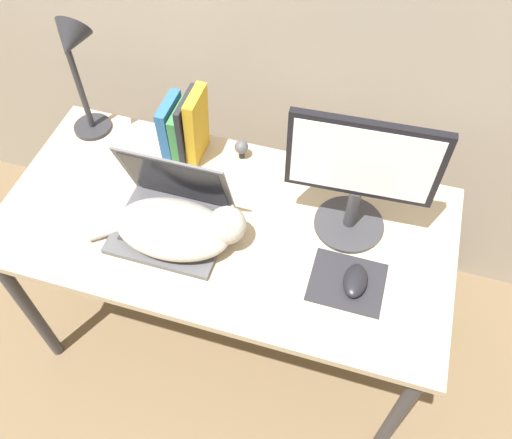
{
  "coord_description": "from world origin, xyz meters",
  "views": [
    {
      "loc": [
        0.38,
        -0.58,
        2.08
      ],
      "look_at": [
        0.11,
        0.31,
        0.85
      ],
      "focal_mm": 38.0,
      "sensor_mm": 36.0,
      "label": 1
    }
  ],
  "objects": [
    {
      "name": "external_monitor",
      "position": [
        0.37,
        0.44,
        0.98
      ],
      "size": [
        0.41,
        0.21,
        0.42
      ],
      "color": "#333338",
      "rests_on": "desk"
    },
    {
      "name": "ground_plane",
      "position": [
        0.0,
        0.0,
        0.0
      ],
      "size": [
        12.0,
        12.0,
        0.0
      ],
      "primitive_type": "plane",
      "color": "brown"
    },
    {
      "name": "book_row",
      "position": [
        -0.21,
        0.59,
        0.86
      ],
      "size": [
        0.13,
        0.16,
        0.26
      ],
      "color": "#285B93",
      "rests_on": "desk"
    },
    {
      "name": "mousepad",
      "position": [
        0.4,
        0.24,
        0.75
      ],
      "size": [
        0.21,
        0.18,
        0.0
      ],
      "color": "#232328",
      "rests_on": "desk"
    },
    {
      "name": "webcam",
      "position": [
        -0.03,
        0.62,
        0.79
      ],
      "size": [
        0.05,
        0.05,
        0.07
      ],
      "color": "#232328",
      "rests_on": "desk"
    },
    {
      "name": "computer_mouse",
      "position": [
        0.42,
        0.24,
        0.77
      ],
      "size": [
        0.07,
        0.11,
        0.03
      ],
      "color": "black",
      "rests_on": "mousepad"
    },
    {
      "name": "desk_lamp",
      "position": [
        -0.54,
        0.57,
        1.06
      ],
      "size": [
        0.17,
        0.17,
        0.47
      ],
      "color": "#28282D",
      "rests_on": "desk"
    },
    {
      "name": "desk",
      "position": [
        0.0,
        0.35,
        0.67
      ],
      "size": [
        1.4,
        0.69,
        0.75
      ],
      "color": "tan",
      "rests_on": "ground_plane"
    },
    {
      "name": "laptop",
      "position": [
        -0.14,
        0.29,
        0.8
      ],
      "size": [
        0.33,
        0.26,
        0.27
      ],
      "color": "#4C4C51",
      "rests_on": "desk"
    },
    {
      "name": "cat",
      "position": [
        -0.1,
        0.24,
        0.81
      ],
      "size": [
        0.47,
        0.22,
        0.15
      ],
      "color": "#B2ADA3",
      "rests_on": "desk"
    }
  ]
}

